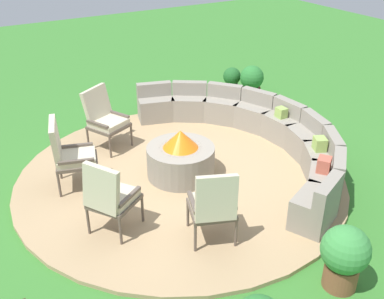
{
  "coord_description": "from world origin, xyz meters",
  "views": [
    {
      "loc": [
        5.3,
        -2.91,
        3.76
      ],
      "look_at": [
        0.0,
        0.2,
        0.45
      ],
      "focal_mm": 42.47,
      "sensor_mm": 36.0,
      "label": 1
    }
  ],
  "objects": [
    {
      "name": "lounge_chair_front_left",
      "position": [
        -1.49,
        -0.64,
        0.61
      ],
      "size": [
        0.76,
        0.76,
        1.06
      ],
      "rotation": [
        0.0,
        0.0,
        5.15
      ],
      "color": "brown",
      "rests_on": "patio_circle"
    },
    {
      "name": "potted_plant_0",
      "position": [
        -2.71,
        1.02,
        0.31
      ],
      "size": [
        0.33,
        0.33,
        0.56
      ],
      "color": "#A89E8E",
      "rests_on": "ground_plane"
    },
    {
      "name": "potted_plant_2",
      "position": [
        -2.14,
        2.96,
        0.4
      ],
      "size": [
        0.51,
        0.51,
        0.74
      ],
      "color": "brown",
      "rests_on": "ground_plane"
    },
    {
      "name": "fire_pit",
      "position": [
        0.0,
        0.0,
        0.36
      ],
      "size": [
        1.04,
        1.04,
        0.76
      ],
      "color": "gray",
      "rests_on": "patio_circle"
    },
    {
      "name": "ground_plane",
      "position": [
        0.0,
        0.0,
        0.0
      ],
      "size": [
        24.0,
        24.0,
        0.0
      ],
      "primitive_type": "plane",
      "color": "#387A2D"
    },
    {
      "name": "lounge_chair_back_left",
      "position": [
        0.77,
        -1.43,
        0.6
      ],
      "size": [
        0.74,
        0.76,
        1.05
      ],
      "rotation": [
        0.0,
        0.0,
        6.88
      ],
      "color": "brown",
      "rests_on": "patio_circle"
    },
    {
      "name": "lounge_chair_back_right",
      "position": [
        1.56,
        -0.42,
        0.6
      ],
      "size": [
        0.7,
        0.69,
        1.02
      ],
      "rotation": [
        0.0,
        0.0,
        7.51
      ],
      "color": "brown",
      "rests_on": "patio_circle"
    },
    {
      "name": "curved_stone_bench",
      "position": [
        -0.1,
        1.56,
        0.35
      ],
      "size": [
        4.66,
        2.17,
        0.7
      ],
      "color": "gray",
      "rests_on": "patio_circle"
    },
    {
      "name": "patio_circle",
      "position": [
        0.0,
        0.0,
        0.03
      ],
      "size": [
        5.05,
        5.05,
        0.06
      ],
      "primitive_type": "cylinder",
      "color": "tan",
      "rests_on": "ground_plane"
    },
    {
      "name": "potted_plant_1",
      "position": [
        2.89,
        0.41,
        0.44
      ],
      "size": [
        0.54,
        0.54,
        0.78
      ],
      "color": "brown",
      "rests_on": "ground_plane"
    },
    {
      "name": "potted_plant_5",
      "position": [
        -2.6,
        2.76,
        0.34
      ],
      "size": [
        0.39,
        0.39,
        0.6
      ],
      "color": "#A89E8E",
      "rests_on": "ground_plane"
    },
    {
      "name": "lounge_chair_front_right",
      "position": [
        -0.54,
        -1.54,
        0.61
      ],
      "size": [
        0.71,
        0.74,
        1.1
      ],
      "rotation": [
        0.0,
        0.0,
        5.99
      ],
      "color": "brown",
      "rests_on": "patio_circle"
    }
  ]
}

